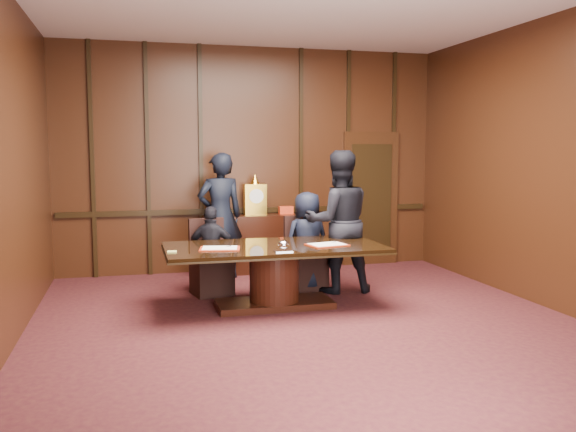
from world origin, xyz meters
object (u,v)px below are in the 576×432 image
(sideboard, at_px, (255,241))
(conference_table, at_px, (274,266))
(witness_right, at_px, (338,222))
(witness_left, at_px, (220,216))
(signatory_left, at_px, (212,251))
(signatory_right, at_px, (307,241))

(sideboard, bearing_deg, conference_table, -95.42)
(witness_right, bearing_deg, witness_left, -38.51)
(conference_table, height_order, signatory_left, signatory_left)
(sideboard, distance_m, conference_table, 2.17)
(conference_table, bearing_deg, witness_left, 101.58)
(sideboard, bearing_deg, witness_left, -153.64)
(signatory_right, xyz_separation_m, witness_right, (0.37, -0.21, 0.28))
(signatory_right, distance_m, witness_right, 0.51)
(sideboard, distance_m, signatory_right, 1.44)
(sideboard, bearing_deg, witness_right, -62.56)
(signatory_left, distance_m, signatory_right, 1.30)
(witness_right, bearing_deg, conference_table, 33.73)
(sideboard, xyz_separation_m, witness_right, (0.82, -1.57, 0.46))
(conference_table, relative_size, witness_left, 1.40)
(conference_table, bearing_deg, signatory_left, 129.09)
(conference_table, xyz_separation_m, signatory_left, (-0.65, 0.80, 0.08))
(witness_left, bearing_deg, signatory_left, 68.88)
(signatory_right, bearing_deg, witness_right, 139.28)
(signatory_left, bearing_deg, witness_right, -169.27)
(sideboard, height_order, witness_left, witness_left)
(sideboard, height_order, witness_right, witness_right)
(sideboard, distance_m, witness_right, 1.83)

